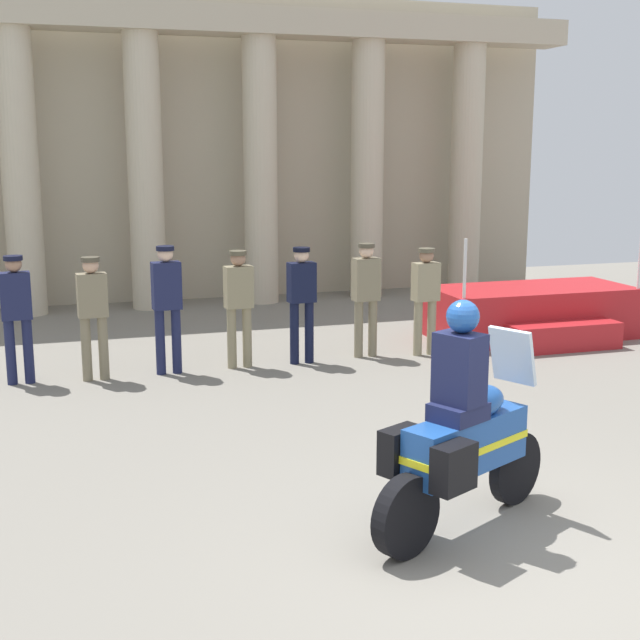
{
  "coord_description": "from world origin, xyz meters",
  "views": [
    {
      "loc": [
        -3.15,
        -5.25,
        3.04
      ],
      "look_at": [
        -0.43,
        3.5,
        1.21
      ],
      "focal_mm": 48.38,
      "sensor_mm": 36.0,
      "label": 1
    }
  ],
  "objects_px": {
    "officer_in_row_1": "(93,308)",
    "officer_in_row_4": "(302,295)",
    "officer_in_row_3": "(239,299)",
    "motorcycle_with_rider": "(461,436)",
    "officer_in_row_6": "(426,293)",
    "officer_in_row_2": "(167,299)",
    "officer_in_row_0": "(16,309)",
    "officer_in_row_5": "(366,291)",
    "reviewing_stand": "(533,314)"
  },
  "relations": [
    {
      "from": "officer_in_row_4",
      "to": "officer_in_row_6",
      "type": "xyz_separation_m",
      "value": [
        1.89,
        -0.05,
        -0.04
      ]
    },
    {
      "from": "officer_in_row_0",
      "to": "motorcycle_with_rider",
      "type": "distance_m",
      "value": 6.71
    },
    {
      "from": "reviewing_stand",
      "to": "officer_in_row_4",
      "type": "distance_m",
      "value": 4.15
    },
    {
      "from": "officer_in_row_0",
      "to": "officer_in_row_3",
      "type": "height_order",
      "value": "officer_in_row_0"
    },
    {
      "from": "officer_in_row_1",
      "to": "officer_in_row_2",
      "type": "distance_m",
      "value": 0.98
    },
    {
      "from": "officer_in_row_4",
      "to": "officer_in_row_0",
      "type": "bearing_deg",
      "value": -4.67
    },
    {
      "from": "officer_in_row_5",
      "to": "officer_in_row_6",
      "type": "height_order",
      "value": "officer_in_row_5"
    },
    {
      "from": "officer_in_row_0",
      "to": "officer_in_row_4",
      "type": "relative_size",
      "value": 1.01
    },
    {
      "from": "officer_in_row_5",
      "to": "motorcycle_with_rider",
      "type": "xyz_separation_m",
      "value": [
        -1.33,
        -5.78,
        -0.2
      ]
    },
    {
      "from": "officer_in_row_1",
      "to": "officer_in_row_2",
      "type": "relative_size",
      "value": 0.94
    },
    {
      "from": "officer_in_row_3",
      "to": "motorcycle_with_rider",
      "type": "distance_m",
      "value": 5.73
    },
    {
      "from": "officer_in_row_2",
      "to": "officer_in_row_3",
      "type": "xyz_separation_m",
      "value": [
        1.0,
        0.04,
        -0.06
      ]
    },
    {
      "from": "officer_in_row_0",
      "to": "motorcycle_with_rider",
      "type": "bearing_deg",
      "value": 117.42
    },
    {
      "from": "reviewing_stand",
      "to": "officer_in_row_1",
      "type": "relative_size",
      "value": 1.97
    },
    {
      "from": "reviewing_stand",
      "to": "officer_in_row_0",
      "type": "bearing_deg",
      "value": -176.49
    },
    {
      "from": "reviewing_stand",
      "to": "officer_in_row_2",
      "type": "bearing_deg",
      "value": -174.79
    },
    {
      "from": "officer_in_row_1",
      "to": "officer_in_row_4",
      "type": "bearing_deg",
      "value": 177.32
    },
    {
      "from": "officer_in_row_0",
      "to": "officer_in_row_4",
      "type": "height_order",
      "value": "officer_in_row_0"
    },
    {
      "from": "officer_in_row_1",
      "to": "officer_in_row_5",
      "type": "height_order",
      "value": "officer_in_row_5"
    },
    {
      "from": "officer_in_row_6",
      "to": "motorcycle_with_rider",
      "type": "distance_m",
      "value": 6.05
    },
    {
      "from": "reviewing_stand",
      "to": "officer_in_row_6",
      "type": "distance_m",
      "value": 2.32
    },
    {
      "from": "officer_in_row_1",
      "to": "officer_in_row_2",
      "type": "xyz_separation_m",
      "value": [
        0.98,
        0.05,
        0.06
      ]
    },
    {
      "from": "officer_in_row_1",
      "to": "motorcycle_with_rider",
      "type": "relative_size",
      "value": 0.86
    },
    {
      "from": "officer_in_row_2",
      "to": "officer_in_row_5",
      "type": "relative_size",
      "value": 1.04
    },
    {
      "from": "officer_in_row_2",
      "to": "officer_in_row_6",
      "type": "relative_size",
      "value": 1.1
    },
    {
      "from": "officer_in_row_2",
      "to": "officer_in_row_4",
      "type": "distance_m",
      "value": 1.9
    },
    {
      "from": "officer_in_row_4",
      "to": "officer_in_row_3",
      "type": "bearing_deg",
      "value": -5.35
    },
    {
      "from": "officer_in_row_2",
      "to": "officer_in_row_0",
      "type": "bearing_deg",
      "value": -5.86
    },
    {
      "from": "reviewing_stand",
      "to": "officer_in_row_6",
      "type": "height_order",
      "value": "reviewing_stand"
    },
    {
      "from": "reviewing_stand",
      "to": "officer_in_row_4",
      "type": "bearing_deg",
      "value": -172.66
    },
    {
      "from": "officer_in_row_4",
      "to": "motorcycle_with_rider",
      "type": "distance_m",
      "value": 5.69
    },
    {
      "from": "officer_in_row_3",
      "to": "officer_in_row_2",
      "type": "bearing_deg",
      "value": -1.76
    },
    {
      "from": "motorcycle_with_rider",
      "to": "officer_in_row_4",
      "type": "bearing_deg",
      "value": 60.23
    },
    {
      "from": "officer_in_row_1",
      "to": "reviewing_stand",
      "type": "bearing_deg",
      "value": -179.19
    },
    {
      "from": "officer_in_row_4",
      "to": "motorcycle_with_rider",
      "type": "relative_size",
      "value": 0.87
    },
    {
      "from": "motorcycle_with_rider",
      "to": "officer_in_row_1",
      "type": "bearing_deg",
      "value": 87.95
    },
    {
      "from": "officer_in_row_1",
      "to": "officer_in_row_6",
      "type": "height_order",
      "value": "officer_in_row_1"
    },
    {
      "from": "officer_in_row_3",
      "to": "motorcycle_with_rider",
      "type": "relative_size",
      "value": 0.86
    },
    {
      "from": "officer_in_row_1",
      "to": "officer_in_row_4",
      "type": "height_order",
      "value": "officer_in_row_4"
    },
    {
      "from": "reviewing_stand",
      "to": "officer_in_row_1",
      "type": "distance_m",
      "value": 7.0
    },
    {
      "from": "motorcycle_with_rider",
      "to": "officer_in_row_2",
      "type": "bearing_deg",
      "value": 79.05
    },
    {
      "from": "officer_in_row_4",
      "to": "motorcycle_with_rider",
      "type": "bearing_deg",
      "value": 82.69
    },
    {
      "from": "officer_in_row_0",
      "to": "officer_in_row_2",
      "type": "xyz_separation_m",
      "value": [
        1.93,
        -0.06,
        0.04
      ]
    },
    {
      "from": "officer_in_row_2",
      "to": "reviewing_stand",
      "type": "bearing_deg",
      "value": -178.88
    },
    {
      "from": "reviewing_stand",
      "to": "officer_in_row_3",
      "type": "distance_m",
      "value": 5.04
    },
    {
      "from": "officer_in_row_4",
      "to": "officer_in_row_5",
      "type": "height_order",
      "value": "officer_in_row_5"
    },
    {
      "from": "officer_in_row_0",
      "to": "motorcycle_with_rider",
      "type": "xyz_separation_m",
      "value": [
        3.51,
        -5.72,
        -0.2
      ]
    },
    {
      "from": "officer_in_row_1",
      "to": "officer_in_row_4",
      "type": "relative_size",
      "value": 0.99
    },
    {
      "from": "officer_in_row_1",
      "to": "officer_in_row_5",
      "type": "relative_size",
      "value": 0.98
    },
    {
      "from": "officer_in_row_3",
      "to": "officer_in_row_6",
      "type": "relative_size",
      "value": 1.03
    }
  ]
}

